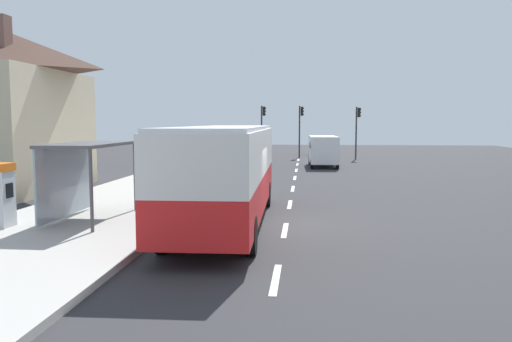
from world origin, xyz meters
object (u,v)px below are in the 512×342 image
traffic_light_near_side (357,124)px  traffic_light_median (301,123)px  ticket_machine (0,195)px  sedan_near (320,147)px  bus (225,169)px  traffic_light_far_side (263,123)px  recycling_bin_blue (166,196)px  white_van (323,149)px  bus_shelter (80,161)px  recycling_bin_yellow (171,194)px  recycling_bin_red (175,191)px

traffic_light_near_side → traffic_light_median: bearing=162.6°
ticket_machine → sedan_near: bearing=74.4°
ticket_machine → bus: bearing=15.2°
bus → traffic_light_far_side: traffic_light_far_side is taller
sedan_near → recycling_bin_blue: sedan_near is taller
white_van → traffic_light_median: (-1.80, 9.45, 1.90)m
traffic_light_median → white_van: bearing=-79.2°
bus → traffic_light_far_side: (-1.39, 31.26, 1.40)m
traffic_light_near_side → bus_shelter: (-11.92, -30.79, -1.05)m
traffic_light_near_side → traffic_light_far_side: (-8.60, 0.80, 0.09)m
traffic_light_median → bus_shelter: (-6.81, -32.39, -1.15)m
recycling_bin_yellow → bus_shelter: 3.89m
white_van → sedan_near: white_van is taller
traffic_light_far_side → ticket_machine: bearing=-98.9°
white_van → bus: bearing=-99.8°
ticket_machine → traffic_light_far_side: (5.20, 33.05, 2.07)m
recycling_bin_yellow → traffic_light_near_side: 29.69m
traffic_light_median → bus_shelter: size_ratio=1.22×
ticket_machine → recycling_bin_yellow: bearing=46.4°
sedan_near → recycling_bin_yellow: sedan_near is taller
recycling_bin_red → white_van: bearing=71.7°
recycling_bin_blue → traffic_light_near_side: (9.70, 28.64, 2.50)m
sedan_near → traffic_light_median: size_ratio=0.92×
bus → traffic_light_near_side: traffic_light_near_side is taller
white_van → traffic_light_near_side: 8.70m
bus → sedan_near: 36.37m
ticket_machine → recycling_bin_blue: (4.10, 3.61, -0.52)m
ticket_machine → recycling_bin_yellow: size_ratio=2.04×
recycling_bin_blue → traffic_light_median: bearing=81.3°
sedan_near → recycling_bin_blue: size_ratio=4.72×
recycling_bin_blue → traffic_light_far_side: (1.10, 29.44, 2.59)m
recycling_bin_red → traffic_light_median: traffic_light_median is taller
recycling_bin_blue → ticket_machine: bearing=-138.7°
sedan_near → recycling_bin_yellow: bearing=-100.9°
recycling_bin_blue → recycling_bin_yellow: bearing=90.0°
bus → recycling_bin_red: bearing=127.7°
bus → sedan_near: bearing=83.7°
sedan_near → traffic_light_near_side: bearing=-60.6°
ticket_machine → traffic_light_far_side: 33.53m
bus → recycling_bin_yellow: 3.73m
traffic_light_median → recycling_bin_blue: bearing=-98.7°
white_van → recycling_bin_red: bearing=-108.3°
ticket_machine → bus_shelter: (1.89, 1.46, 0.93)m
white_van → recycling_bin_red: size_ratio=5.53×
bus → bus_shelter: size_ratio=2.77×
recycling_bin_yellow → traffic_light_median: (4.60, 29.54, 2.59)m
white_van → sedan_near: 13.53m
sedan_near → traffic_light_far_side: traffic_light_far_side is taller
white_van → traffic_light_far_side: (-5.30, 8.65, 1.90)m
traffic_light_near_side → recycling_bin_yellow: bearing=-109.1°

